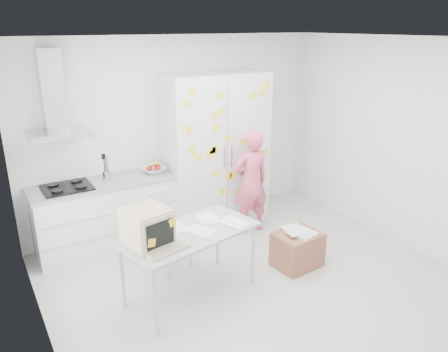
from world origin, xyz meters
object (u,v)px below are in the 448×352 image
person (251,182)px  cardboard_box (297,249)px  chair (165,226)px  desk (164,231)px

person → cardboard_box: (-0.05, -1.10, -0.52)m
chair → cardboard_box: (1.38, -0.83, -0.32)m
chair → desk: bearing=-129.8°
desk → cardboard_box: 1.82m
person → desk: size_ratio=0.96×
cardboard_box → chair: bearing=149.1°
desk → cardboard_box: size_ratio=2.71×
person → desk: 2.03m
person → desk: bearing=32.5°
desk → chair: size_ratio=1.61×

